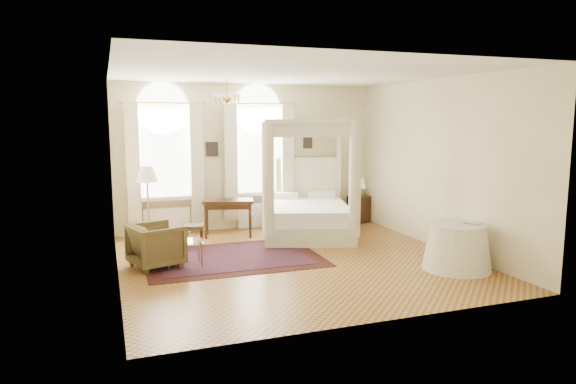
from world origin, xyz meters
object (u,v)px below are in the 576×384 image
(canopy_bed, at_px, (307,210))
(writing_desk, at_px, (228,205))
(floor_lamp, at_px, (147,178))
(coffee_table, at_px, (184,243))
(armchair, at_px, (156,245))
(side_table, at_px, (457,247))
(nightstand, at_px, (359,209))
(stool, at_px, (194,228))

(canopy_bed, relative_size, writing_desk, 2.33)
(floor_lamp, bearing_deg, coffee_table, -73.61)
(writing_desk, relative_size, armchair, 1.42)
(side_table, bearing_deg, nightstand, 85.94)
(nightstand, height_order, armchair, armchair)
(writing_desk, xyz_separation_m, floor_lamp, (-1.69, -0.39, 0.69))
(coffee_table, bearing_deg, armchair, 168.02)
(stool, distance_m, side_table, 4.95)
(writing_desk, bearing_deg, canopy_bed, -17.39)
(canopy_bed, relative_size, armchair, 3.31)
(canopy_bed, relative_size, floor_lamp, 1.70)
(stool, relative_size, floor_lamp, 0.29)
(armchair, bearing_deg, stool, -53.05)
(writing_desk, height_order, floor_lamp, floor_lamp)
(writing_desk, distance_m, armchair, 2.52)
(writing_desk, distance_m, coffee_table, 2.32)
(floor_lamp, bearing_deg, stool, -19.22)
(armchair, height_order, coffee_table, armchair)
(armchair, height_order, side_table, side_table)
(stool, relative_size, coffee_table, 0.71)
(stool, relative_size, armchair, 0.57)
(nightstand, height_order, writing_desk, writing_desk)
(nightstand, xyz_separation_m, stool, (-4.23, -1.12, 0.05))
(armchair, distance_m, side_table, 5.11)
(stool, bearing_deg, canopy_bed, 4.12)
(writing_desk, height_order, side_table, writing_desk)
(nightstand, relative_size, stool, 1.36)
(side_table, bearing_deg, writing_desk, 129.80)
(nightstand, bearing_deg, canopy_bed, -151.79)
(canopy_bed, bearing_deg, writing_desk, 162.61)
(floor_lamp, bearing_deg, canopy_bed, -1.95)
(nightstand, bearing_deg, stool, -165.17)
(coffee_table, bearing_deg, writing_desk, 57.58)
(stool, bearing_deg, nightstand, 14.83)
(armchair, distance_m, coffee_table, 0.46)
(coffee_table, bearing_deg, nightstand, 27.31)
(nightstand, relative_size, writing_desk, 0.54)
(side_table, bearing_deg, armchair, 158.80)
(writing_desk, relative_size, coffee_table, 1.78)
(nightstand, bearing_deg, writing_desk, -172.65)
(canopy_bed, height_order, nightstand, canopy_bed)
(floor_lamp, distance_m, side_table, 5.88)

